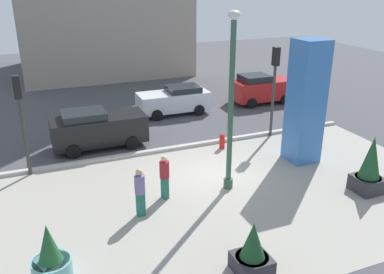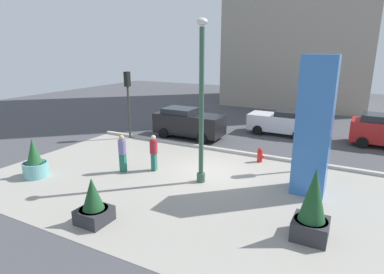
{
  "view_description": "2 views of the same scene",
  "coord_description": "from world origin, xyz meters",
  "px_view_note": "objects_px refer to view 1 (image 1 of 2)",
  "views": [
    {
      "loc": [
        -6.55,
        -13.92,
        7.73
      ],
      "look_at": [
        -0.84,
        -0.03,
        1.84
      ],
      "focal_mm": 38.49,
      "sensor_mm": 36.0,
      "label": 1
    },
    {
      "loc": [
        5.8,
        -12.74,
        5.56
      ],
      "look_at": [
        -0.95,
        0.08,
        1.54
      ],
      "focal_mm": 29.9,
      "sensor_mm": 36.0,
      "label": 2
    }
  ],
  "objects_px": {
    "art_pillar_blue": "(306,102)",
    "potted_plant_mid_plaza": "(51,261)",
    "potted_plant_near_left": "(370,168)",
    "traffic_light_corner": "(274,77)",
    "fire_hydrant": "(222,141)",
    "car_intersection": "(98,128)",
    "car_passing_lane": "(261,88)",
    "potted_plant_curbside": "(252,252)",
    "car_curb_west": "(174,100)",
    "lamp_post": "(231,108)",
    "pedestrian_on_sidewalk": "(140,190)",
    "traffic_light_far_side": "(20,109)",
    "pedestrian_by_curb": "(165,175)"
  },
  "relations": [
    {
      "from": "art_pillar_blue",
      "to": "potted_plant_mid_plaza",
      "type": "xyz_separation_m",
      "value": [
        -11.03,
        -4.09,
        -2.02
      ]
    },
    {
      "from": "potted_plant_near_left",
      "to": "traffic_light_corner",
      "type": "xyz_separation_m",
      "value": [
        -0.2,
        6.47,
        2.09
      ]
    },
    {
      "from": "fire_hydrant",
      "to": "traffic_light_corner",
      "type": "distance_m",
      "value": 4.13
    },
    {
      "from": "car_intersection",
      "to": "car_passing_lane",
      "type": "height_order",
      "value": "same"
    },
    {
      "from": "potted_plant_curbside",
      "to": "fire_hydrant",
      "type": "xyz_separation_m",
      "value": [
        3.17,
        8.27,
        -0.29
      ]
    },
    {
      "from": "car_intersection",
      "to": "potted_plant_mid_plaza",
      "type": "bearing_deg",
      "value": -107.79
    },
    {
      "from": "car_curb_west",
      "to": "lamp_post",
      "type": "bearing_deg",
      "value": -97.58
    },
    {
      "from": "art_pillar_blue",
      "to": "pedestrian_on_sidewalk",
      "type": "xyz_separation_m",
      "value": [
        -7.93,
        -1.82,
        -1.68
      ]
    },
    {
      "from": "car_curb_west",
      "to": "art_pillar_blue",
      "type": "bearing_deg",
      "value": -70.66
    },
    {
      "from": "traffic_light_far_side",
      "to": "pedestrian_on_sidewalk",
      "type": "distance_m",
      "value": 6.19
    },
    {
      "from": "potted_plant_near_left",
      "to": "fire_hydrant",
      "type": "distance_m",
      "value": 6.78
    },
    {
      "from": "potted_plant_mid_plaza",
      "to": "car_passing_lane",
      "type": "distance_m",
      "value": 18.83
    },
    {
      "from": "potted_plant_mid_plaza",
      "to": "car_intersection",
      "type": "bearing_deg",
      "value": 72.21
    },
    {
      "from": "traffic_light_corner",
      "to": "car_intersection",
      "type": "distance_m",
      "value": 8.95
    },
    {
      "from": "potted_plant_near_left",
      "to": "potted_plant_curbside",
      "type": "height_order",
      "value": "potted_plant_near_left"
    },
    {
      "from": "potted_plant_mid_plaza",
      "to": "car_intersection",
      "type": "distance_m",
      "value": 9.46
    },
    {
      "from": "art_pillar_blue",
      "to": "potted_plant_curbside",
      "type": "relative_size",
      "value": 3.4
    },
    {
      "from": "fire_hydrant",
      "to": "art_pillar_blue",
      "type": "bearing_deg",
      "value": -42.5
    },
    {
      "from": "car_curb_west",
      "to": "potted_plant_mid_plaza",
      "type": "bearing_deg",
      "value": -122.81
    },
    {
      "from": "traffic_light_corner",
      "to": "car_curb_west",
      "type": "relative_size",
      "value": 1.08
    },
    {
      "from": "art_pillar_blue",
      "to": "traffic_light_corner",
      "type": "distance_m",
      "value": 3.09
    },
    {
      "from": "art_pillar_blue",
      "to": "car_curb_west",
      "type": "xyz_separation_m",
      "value": [
        -2.96,
        8.43,
        -1.84
      ]
    },
    {
      "from": "car_curb_west",
      "to": "pedestrian_on_sidewalk",
      "type": "distance_m",
      "value": 11.39
    },
    {
      "from": "potted_plant_near_left",
      "to": "car_passing_lane",
      "type": "height_order",
      "value": "potted_plant_near_left"
    },
    {
      "from": "car_passing_lane",
      "to": "pedestrian_by_curb",
      "type": "height_order",
      "value": "car_passing_lane"
    },
    {
      "from": "car_intersection",
      "to": "pedestrian_by_curb",
      "type": "distance_m",
      "value": 6.06
    },
    {
      "from": "lamp_post",
      "to": "car_curb_west",
      "type": "height_order",
      "value": "lamp_post"
    },
    {
      "from": "art_pillar_blue",
      "to": "potted_plant_curbside",
      "type": "bearing_deg",
      "value": -135.35
    },
    {
      "from": "car_intersection",
      "to": "pedestrian_on_sidewalk",
      "type": "xyz_separation_m",
      "value": [
        0.21,
        -6.74,
        0.04
      ]
    },
    {
      "from": "car_intersection",
      "to": "car_curb_west",
      "type": "distance_m",
      "value": 6.25
    },
    {
      "from": "potted_plant_near_left",
      "to": "pedestrian_on_sidewalk",
      "type": "xyz_separation_m",
      "value": [
        -8.49,
        1.61,
        0.01
      ]
    },
    {
      "from": "potted_plant_near_left",
      "to": "traffic_light_far_side",
      "type": "distance_m",
      "value": 13.66
    },
    {
      "from": "potted_plant_mid_plaza",
      "to": "potted_plant_curbside",
      "type": "relative_size",
      "value": 1.12
    },
    {
      "from": "potted_plant_mid_plaza",
      "to": "car_passing_lane",
      "type": "xyz_separation_m",
      "value": [
        14.06,
        12.52,
        0.29
      ]
    },
    {
      "from": "traffic_light_corner",
      "to": "traffic_light_far_side",
      "type": "distance_m",
      "value": 11.7
    },
    {
      "from": "art_pillar_blue",
      "to": "lamp_post",
      "type": "bearing_deg",
      "value": -164.64
    },
    {
      "from": "potted_plant_mid_plaza",
      "to": "lamp_post",
      "type": "bearing_deg",
      "value": 23.29
    },
    {
      "from": "traffic_light_corner",
      "to": "pedestrian_by_curb",
      "type": "distance_m",
      "value": 8.46
    },
    {
      "from": "fire_hydrant",
      "to": "car_passing_lane",
      "type": "distance_m",
      "value": 8.29
    },
    {
      "from": "potted_plant_curbside",
      "to": "car_curb_west",
      "type": "relative_size",
      "value": 0.37
    },
    {
      "from": "potted_plant_mid_plaza",
      "to": "potted_plant_near_left",
      "type": "distance_m",
      "value": 11.61
    },
    {
      "from": "car_curb_west",
      "to": "pedestrian_by_curb",
      "type": "relative_size",
      "value": 2.45
    },
    {
      "from": "fire_hydrant",
      "to": "pedestrian_on_sidewalk",
      "type": "relative_size",
      "value": 0.42
    },
    {
      "from": "potted_plant_near_left",
      "to": "fire_hydrant",
      "type": "relative_size",
      "value": 3.01
    },
    {
      "from": "potted_plant_near_left",
      "to": "pedestrian_on_sidewalk",
      "type": "relative_size",
      "value": 1.26
    },
    {
      "from": "art_pillar_blue",
      "to": "pedestrian_on_sidewalk",
      "type": "distance_m",
      "value": 8.31
    },
    {
      "from": "car_passing_lane",
      "to": "pedestrian_on_sidewalk",
      "type": "bearing_deg",
      "value": -136.9
    },
    {
      "from": "traffic_light_corner",
      "to": "car_curb_west",
      "type": "xyz_separation_m",
      "value": [
        -3.32,
        5.39,
        -2.23
      ]
    },
    {
      "from": "traffic_light_corner",
      "to": "car_curb_west",
      "type": "bearing_deg",
      "value": 121.62
    },
    {
      "from": "pedestrian_on_sidewalk",
      "to": "potted_plant_near_left",
      "type": "bearing_deg",
      "value": -10.76
    }
  ]
}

